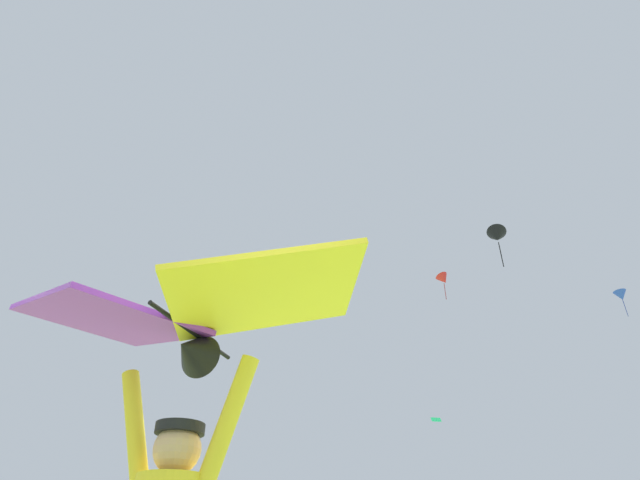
% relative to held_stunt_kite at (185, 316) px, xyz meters
% --- Properties ---
extents(held_stunt_kite, '(2.05, 1.35, 0.43)m').
position_rel_held_stunt_kite_xyz_m(held_stunt_kite, '(0.00, 0.00, 0.00)').
color(held_stunt_kite, black).
extents(distant_kite_black_high_left, '(1.61, 1.76, 2.72)m').
position_rel_held_stunt_kite_xyz_m(distant_kite_black_high_left, '(-4.60, 24.55, 15.25)').
color(distant_kite_black_high_left, black).
extents(distant_kite_teal_high_right, '(0.82, 0.82, 0.21)m').
position_rel_held_stunt_kite_xyz_m(distant_kite_teal_high_right, '(-11.98, 29.84, 7.23)').
color(distant_kite_teal_high_right, '#19B2AD').
extents(distant_kite_blue_far_center, '(1.07, 1.07, 1.76)m').
position_rel_held_stunt_kite_xyz_m(distant_kite_blue_far_center, '(-0.21, 33.55, 13.82)').
color(distant_kite_blue_far_center, blue).
extents(distant_kite_green_mid_left, '(0.59, 0.55, 0.76)m').
position_rel_held_stunt_kite_xyz_m(distant_kite_green_mid_left, '(-9.44, 14.37, 9.06)').
color(distant_kite_green_mid_left, green).
extents(distant_kite_red_low_right, '(1.36, 1.24, 2.31)m').
position_rel_held_stunt_kite_xyz_m(distant_kite_red_low_right, '(-11.47, 33.08, 18.39)').
color(distant_kite_red_low_right, red).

